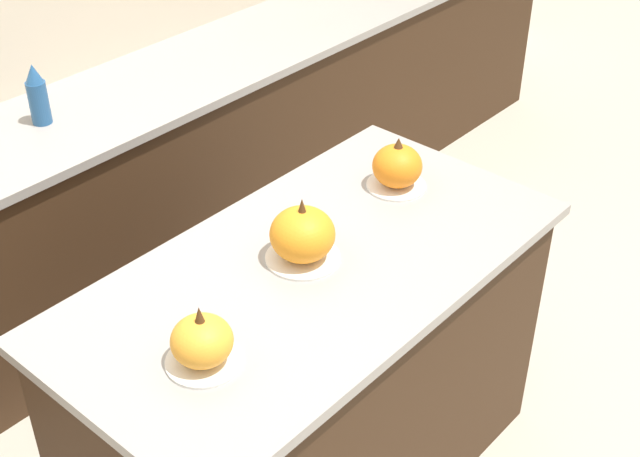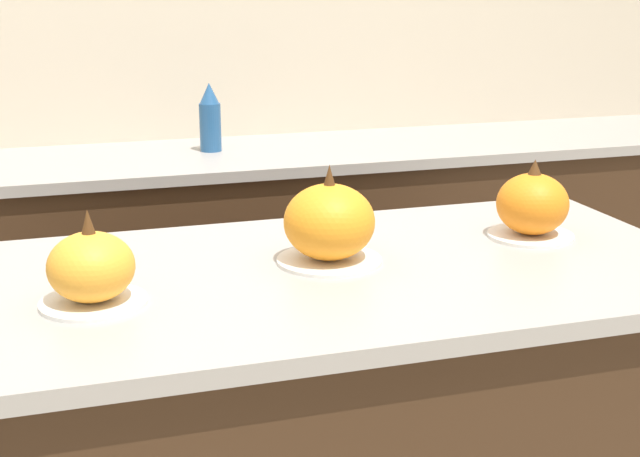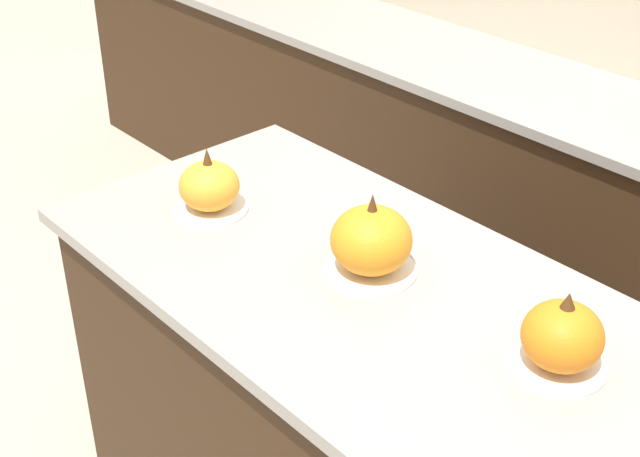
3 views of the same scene
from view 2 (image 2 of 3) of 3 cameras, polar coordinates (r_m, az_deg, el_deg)
name	(u,v)px [view 2 (image 2 of 3)]	position (r m, az deg, el deg)	size (l,w,h in m)	color
wall_back	(193,46)	(3.27, -8.11, 11.52)	(8.00, 0.06, 2.50)	beige
back_counter	(218,284)	(3.11, -6.54, -3.52)	(6.00, 0.60, 0.92)	#382314
pumpkin_cake_left	(91,270)	(1.63, -14.43, -2.56)	(0.19, 0.19, 0.18)	white
pumpkin_cake_center	(329,224)	(1.81, 0.60, 0.28)	(0.22, 0.22, 0.20)	white
pumpkin_cake_right	(532,206)	(2.04, 13.43, 1.41)	(0.19, 0.19, 0.18)	white
bottle_tall	(209,119)	(3.02, -7.09, 6.99)	(0.07, 0.07, 0.23)	#235184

